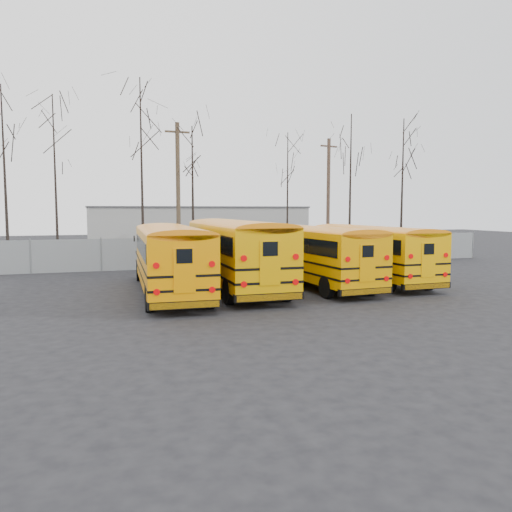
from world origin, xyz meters
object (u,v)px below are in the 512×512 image
object	(u,v)px
bus_b	(234,248)
utility_pole_left	(178,191)
bus_a	(170,254)
utility_pole_right	(328,194)
bus_c	(313,250)
bus_d	(370,248)

from	to	relation	value
bus_b	utility_pole_left	world-z (taller)	utility_pole_left
bus_a	utility_pole_right	size ratio (longest dim) A/B	1.14
utility_pole_left	utility_pole_right	distance (m)	14.58
bus_c	utility_pole_right	size ratio (longest dim) A/B	1.10
bus_a	utility_pole_left	bearing A→B (deg)	81.71
bus_b	bus_c	world-z (taller)	bus_b
bus_c	bus_a	bearing A→B (deg)	-178.79
bus_c	utility_pole_right	world-z (taller)	utility_pole_right
utility_pole_right	bus_d	bearing A→B (deg)	-121.98
bus_b	bus_d	xyz separation A→B (m)	(7.41, 0.19, -0.21)
bus_b	utility_pole_right	xyz separation A→B (m)	(13.39, 17.33, 3.16)
utility_pole_right	bus_a	bearing A→B (deg)	-145.25
bus_a	bus_d	world-z (taller)	bus_a
utility_pole_right	utility_pole_left	bearing A→B (deg)	-175.70
bus_b	bus_d	bearing A→B (deg)	2.39
bus_d	utility_pole_right	xyz separation A→B (m)	(5.98, 17.14, 3.37)
bus_d	utility_pole_right	distance (m)	18.46
bus_d	utility_pole_left	bearing A→B (deg)	120.57
bus_b	bus_d	size ratio (longest dim) A/B	1.12
bus_a	bus_d	distance (m)	10.62
bus_a	utility_pole_right	xyz separation A→B (m)	(16.55, 18.06, 3.28)
bus_a	utility_pole_left	size ratio (longest dim) A/B	1.14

